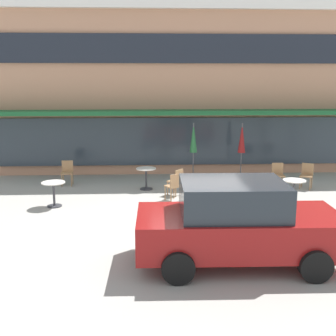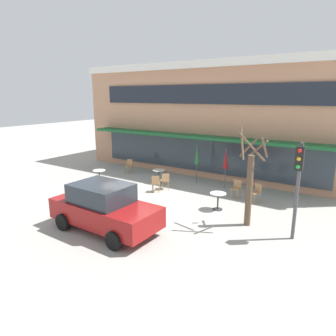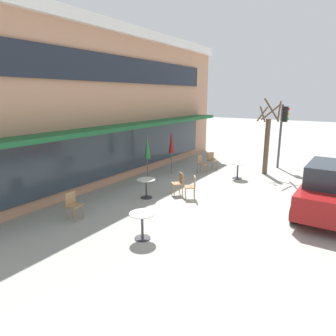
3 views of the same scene
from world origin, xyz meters
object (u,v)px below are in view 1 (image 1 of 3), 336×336
object	(u,v)px
cafe_chair_1	(174,185)
cafe_chair_4	(278,174)
cafe_table_near_wall	(294,188)
cafe_chair_3	(67,171)
cafe_table_streetside	(146,175)
patio_umbrella_green_folded	(193,138)
cafe_chair_0	(177,180)
cafe_table_by_tree	(54,190)
parked_sedan	(237,223)
cafe_chair_2	(307,174)
patio_umbrella_cream_folded	(242,138)

from	to	relation	value
cafe_chair_1	cafe_chair_4	xyz separation A→B (m)	(3.79, 1.48, 0.00)
cafe_table_near_wall	cafe_chair_3	world-z (taller)	cafe_chair_3
cafe_table_streetside	patio_umbrella_green_folded	world-z (taller)	patio_umbrella_green_folded
cafe_table_streetside	cafe_chair_0	world-z (taller)	cafe_chair_0
cafe_chair_3	cafe_table_by_tree	bearing A→B (deg)	-88.05
patio_umbrella_green_folded	cafe_chair_3	size ratio (longest dim) A/B	2.47
cafe_chair_3	parked_sedan	world-z (taller)	parked_sedan
cafe_table_near_wall	cafe_table_by_tree	bearing A→B (deg)	179.44
cafe_table_streetside	cafe_chair_2	xyz separation A→B (m)	(5.67, -0.14, 0.01)
cafe_chair_0	cafe_chair_3	size ratio (longest dim) A/B	1.00
cafe_table_near_wall	parked_sedan	size ratio (longest dim) A/B	0.18
patio_umbrella_green_folded	parked_sedan	xyz separation A→B (m)	(0.12, -7.43, -0.75)
cafe_table_streetside	patio_umbrella_cream_folded	world-z (taller)	patio_umbrella_cream_folded
patio_umbrella_cream_folded	cafe_chair_2	bearing A→B (deg)	-30.75
patio_umbrella_green_folded	cafe_chair_2	xyz separation A→B (m)	(3.88, -1.39, -1.10)
cafe_table_streetside	cafe_table_near_wall	bearing A→B (deg)	-23.67
cafe_table_streetside	cafe_chair_1	size ratio (longest dim) A/B	0.85
patio_umbrella_cream_folded	cafe_chair_1	bearing A→B (deg)	-136.02
patio_umbrella_green_folded	cafe_table_by_tree	bearing A→B (deg)	-145.19
cafe_table_streetside	cafe_chair_3	world-z (taller)	cafe_chair_3
cafe_chair_1	cafe_chair_3	bearing A→B (deg)	148.74
cafe_chair_2	cafe_table_near_wall	bearing A→B (deg)	-120.70
cafe_chair_2	cafe_chair_4	distance (m)	1.01
patio_umbrella_green_folded	cafe_chair_1	bearing A→B (deg)	-108.13
cafe_chair_3	cafe_chair_4	bearing A→B (deg)	-6.04
cafe_chair_2	cafe_chair_4	bearing A→B (deg)	173.65
cafe_table_near_wall	cafe_table_streetside	distance (m)	4.98
cafe_table_near_wall	cafe_table_streetside	size ratio (longest dim) A/B	1.00
cafe_chair_3	cafe_chair_4	world-z (taller)	same
cafe_table_by_tree	cafe_chair_4	distance (m)	7.69
cafe_table_near_wall	cafe_chair_1	distance (m)	3.72
cafe_chair_0	parked_sedan	world-z (taller)	parked_sedan
cafe_table_by_tree	patio_umbrella_cream_folded	distance (m)	7.14
cafe_chair_2	cafe_chair_3	world-z (taller)	same
cafe_table_near_wall	cafe_chair_1	bearing A→B (deg)	172.48
cafe_table_by_tree	cafe_chair_3	distance (m)	2.70
cafe_chair_1	cafe_chair_0	bearing A→B (deg)	78.75
cafe_table_streetside	cafe_chair_2	world-z (taller)	cafe_chair_2
patio_umbrella_green_folded	cafe_chair_2	size ratio (longest dim) A/B	2.47
cafe_table_near_wall	cafe_chair_0	world-z (taller)	cafe_chair_0
patio_umbrella_green_folded	cafe_chair_4	xyz separation A→B (m)	(2.88, -1.28, -1.10)
cafe_table_near_wall	cafe_table_by_tree	xyz separation A→B (m)	(-7.35, 0.07, 0.00)
patio_umbrella_green_folded	cafe_chair_1	xyz separation A→B (m)	(-0.90, -2.76, -1.10)
cafe_chair_4	cafe_table_streetside	bearing A→B (deg)	179.61
cafe_chair_4	parked_sedan	world-z (taller)	parked_sedan
cafe_table_by_tree	patio_umbrella_cream_folded	world-z (taller)	patio_umbrella_cream_folded
cafe_table_streetside	cafe_chair_4	bearing A→B (deg)	-0.39
patio_umbrella_cream_folded	cafe_chair_3	world-z (taller)	patio_umbrella_cream_folded
patio_umbrella_green_folded	cafe_chair_1	size ratio (longest dim) A/B	2.47
cafe_table_near_wall	cafe_table_by_tree	size ratio (longest dim) A/B	1.00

